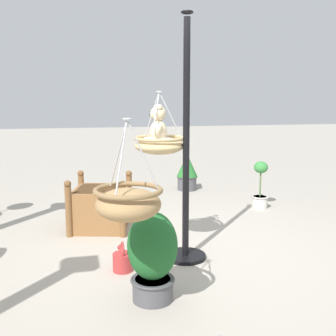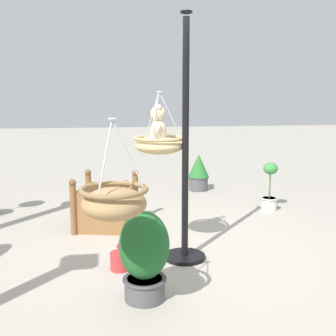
# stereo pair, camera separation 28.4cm
# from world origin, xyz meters

# --- Properties ---
(ground_plane) EXTENTS (40.00, 40.00, 0.00)m
(ground_plane) POSITION_xyz_m (0.00, 0.00, 0.00)
(ground_plane) COLOR #A8A093
(display_pole_central) EXTENTS (0.44, 0.44, 2.53)m
(display_pole_central) POSITION_xyz_m (-0.16, -0.09, 0.80)
(display_pole_central) COLOR black
(display_pole_central) RESTS_ON ground
(hanging_basket_with_teddy) EXTENTS (0.54, 0.54, 0.65)m
(hanging_basket_with_teddy) POSITION_xyz_m (-0.01, 0.16, 1.22)
(hanging_basket_with_teddy) COLOR tan
(teddy_bear) EXTENTS (0.28, 0.25, 0.41)m
(teddy_bear) POSITION_xyz_m (-0.01, 0.18, 1.40)
(teddy_bear) COLOR beige
(hanging_basket_left_high) EXTENTS (0.48, 0.48, 0.71)m
(hanging_basket_left_high) POSITION_xyz_m (-1.45, 0.67, 0.99)
(hanging_basket_left_high) COLOR #A37F51
(wooden_planter_box) EXTENTS (0.92, 0.90, 0.71)m
(wooden_planter_box) POSITION_xyz_m (1.08, 0.72, 0.29)
(wooden_planter_box) COLOR olive
(wooden_planter_box) RESTS_ON ground
(potted_plant_fern_front) EXTENTS (0.42, 0.42, 0.77)m
(potted_plant_fern_front) POSITION_xyz_m (-0.99, 0.42, 0.40)
(potted_plant_fern_front) COLOR #4C4C51
(potted_plant_fern_front) RESTS_ON ground
(potted_plant_tall_leafy) EXTENTS (0.27, 0.27, 0.74)m
(potted_plant_tall_leafy) POSITION_xyz_m (1.54, -1.75, 0.31)
(potted_plant_tall_leafy) COLOR beige
(potted_plant_tall_leafy) RESTS_ON ground
(potted_plant_small_succulent) EXTENTS (0.39, 0.39, 0.68)m
(potted_plant_small_succulent) POSITION_xyz_m (3.04, -0.99, 0.34)
(potted_plant_small_succulent) COLOR #4C4C51
(potted_plant_small_succulent) RESTS_ON ground
(watering_can) EXTENTS (0.35, 0.20, 0.30)m
(watering_can) POSITION_xyz_m (-0.33, 0.60, 0.10)
(watering_can) COLOR #B23333
(watering_can) RESTS_ON ground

